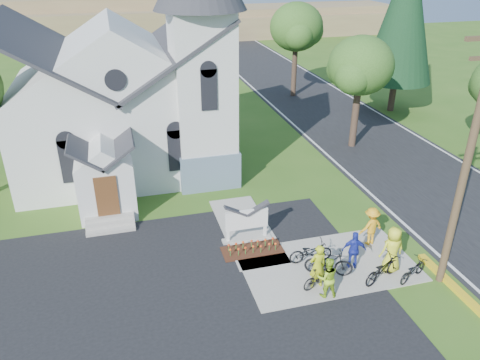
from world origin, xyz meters
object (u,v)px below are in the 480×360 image
object	(u,v)px
bike_3	(329,263)
cyclist_1	(327,277)
bike_0	(311,252)
bike_4	(413,270)
church_sign	(247,220)
bike_1	(319,277)
bike_2	(382,269)
cyclist_0	(318,266)
cyclist_2	(354,250)
cyclist_3	(371,226)
cyclist_4	(392,250)
utility_pole	(471,152)

from	to	relation	value
bike_3	cyclist_1	bearing A→B (deg)	175.77
bike_0	bike_4	size ratio (longest dim) A/B	1.14
church_sign	bike_1	size ratio (longest dim) A/B	1.47
bike_0	bike_2	distance (m)	2.85
cyclist_0	cyclist_2	world-z (taller)	cyclist_0
cyclist_2	bike_4	distance (m)	2.31
church_sign	cyclist_3	world-z (taller)	cyclist_3
bike_4	cyclist_3	bearing A→B (deg)	-16.38
cyclist_3	bike_3	size ratio (longest dim) A/B	0.92
cyclist_4	bike_4	bearing A→B (deg)	127.40
cyclist_3	cyclist_4	distance (m)	1.94
bike_2	cyclist_3	world-z (taller)	cyclist_3
church_sign	utility_pole	size ratio (longest dim) A/B	0.22
bike_0	bike_4	distance (m)	3.96
church_sign	bike_3	xyz separation A→B (m)	(2.40, -3.29, -0.41)
cyclist_1	cyclist_4	size ratio (longest dim) A/B	0.82
utility_pole	cyclist_2	xyz separation A→B (m)	(-3.00, 1.60, -4.53)
utility_pole	cyclist_2	bearing A→B (deg)	151.91
bike_0	cyclist_2	world-z (taller)	cyclist_2
utility_pole	cyclist_4	xyz separation A→B (m)	(-1.67, 1.03, -4.37)
bike_0	bike_1	xyz separation A→B (m)	(-0.32, -1.56, -0.03)
cyclist_4	bike_4	size ratio (longest dim) A/B	1.24
church_sign	bike_2	bearing A→B (deg)	-44.11
cyclist_0	cyclist_3	world-z (taller)	cyclist_0
church_sign	utility_pole	bearing A→B (deg)	-35.60
cyclist_1	bike_2	xyz separation A→B (m)	(2.46, 0.27, -0.31)
utility_pole	cyclist_4	distance (m)	4.79
cyclist_1	bike_3	bearing A→B (deg)	-108.54
utility_pole	cyclist_2	size ratio (longest dim) A/B	6.10
bike_1	bike_3	world-z (taller)	bike_3
cyclist_0	bike_2	distance (m)	2.65
church_sign	bike_4	distance (m)	7.01
bike_1	bike_2	bearing A→B (deg)	-112.42
bike_0	bike_4	xyz separation A→B (m)	(3.36, -2.09, -0.06)
cyclist_2	cyclist_3	world-z (taller)	cyclist_3
bike_0	bike_3	bearing A→B (deg)	-157.82
cyclist_2	cyclist_4	distance (m)	1.46
cyclist_3	bike_3	world-z (taller)	cyclist_3
bike_0	bike_4	bearing A→B (deg)	-118.70
utility_pole	bike_1	size ratio (longest dim) A/B	6.70
cyclist_0	bike_2	size ratio (longest dim) A/B	0.96
bike_3	cyclist_0	bearing A→B (deg)	150.15
utility_pole	bike_0	xyz separation A→B (m)	(-4.50, 2.39, -4.88)
bike_1	bike_4	bearing A→B (deg)	-114.76
cyclist_4	cyclist_1	bearing A→B (deg)	14.14
bike_0	bike_1	size ratio (longest dim) A/B	1.21
bike_1	church_sign	bearing A→B (deg)	7.72
church_sign	bike_3	size ratio (longest dim) A/B	1.16
bike_1	bike_2	world-z (taller)	bike_2
cyclist_0	bike_4	xyz separation A→B (m)	(3.76, -0.58, -0.51)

